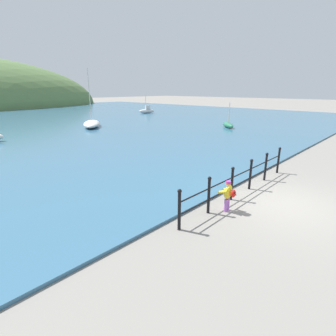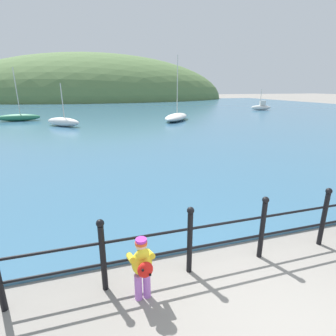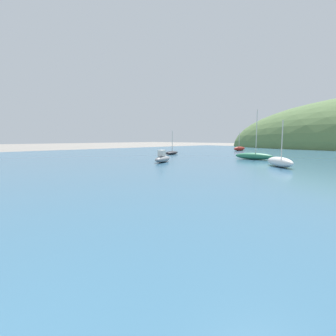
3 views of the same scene
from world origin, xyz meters
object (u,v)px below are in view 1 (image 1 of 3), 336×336
child_in_coat (228,193)px  boat_green_fishing (147,111)px  boat_far_left (228,125)px  boat_nearest_quay (92,124)px

child_in_coat → boat_green_fishing: bearing=51.6°
boat_far_left → boat_nearest_quay: size_ratio=0.44×
child_in_coat → boat_far_left: size_ratio=0.42×
child_in_coat → boat_nearest_quay: boat_nearest_quay is taller
child_in_coat → boat_green_fishing: 34.00m
boat_nearest_quay → boat_green_fishing: bearing=27.2°
boat_far_left → boat_green_fishing: size_ratio=0.90×
child_in_coat → boat_nearest_quay: size_ratio=0.18×
boat_far_left → boat_green_fishing: 18.06m
child_in_coat → boat_far_left: bearing=30.4°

